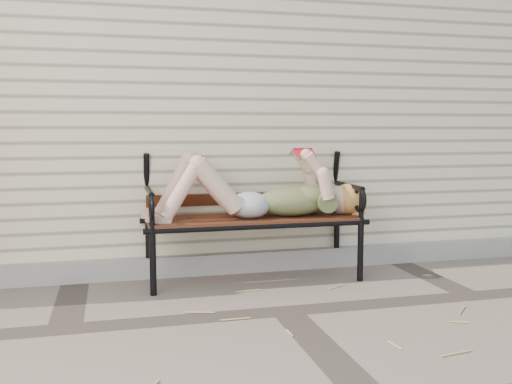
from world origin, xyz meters
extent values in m
plane|color=#75675A|center=(0.00, 0.00, 0.00)|extent=(80.00, 80.00, 0.00)
cube|color=#F8ECC2|center=(0.00, 3.00, 1.50)|extent=(8.00, 4.00, 3.00)
cube|color=#A7A297|center=(0.00, 0.97, 0.07)|extent=(8.00, 0.10, 0.15)
cylinder|color=black|center=(-0.74, 0.52, 0.22)|extent=(0.04, 0.04, 0.44)
cylinder|color=black|center=(-0.74, 0.96, 0.22)|extent=(0.04, 0.04, 0.44)
cylinder|color=black|center=(0.71, 0.52, 0.22)|extent=(0.04, 0.04, 0.44)
cylinder|color=black|center=(0.71, 0.96, 0.22)|extent=(0.04, 0.04, 0.44)
cube|color=#582116|center=(-0.02, 0.74, 0.44)|extent=(1.49, 0.48, 0.03)
cylinder|color=black|center=(-0.02, 0.52, 0.42)|extent=(1.57, 0.04, 0.04)
cylinder|color=black|center=(-0.02, 0.96, 0.42)|extent=(1.57, 0.04, 0.04)
torus|color=black|center=(-0.02, 1.07, 0.93)|extent=(0.27, 0.04, 0.27)
ellipsoid|color=#0A3E4C|center=(0.26, 0.71, 0.56)|extent=(0.53, 0.30, 0.21)
ellipsoid|color=#0A3E4C|center=(0.38, 0.71, 0.59)|extent=(0.25, 0.29, 0.16)
ellipsoid|color=silver|center=(-0.05, 0.71, 0.54)|extent=(0.29, 0.33, 0.19)
sphere|color=beige|center=(0.64, 0.71, 0.56)|extent=(0.22, 0.22, 0.22)
ellipsoid|color=tan|center=(0.69, 0.71, 0.56)|extent=(0.24, 0.25, 0.22)
cube|color=#A71321|center=(0.34, 0.71, 0.93)|extent=(0.14, 0.02, 0.02)
cube|color=beige|center=(0.34, 0.67, 0.90)|extent=(0.14, 0.09, 0.05)
cube|color=beige|center=(0.34, 0.75, 0.90)|extent=(0.14, 0.09, 0.05)
cube|color=#A71321|center=(0.34, 0.67, 0.91)|extent=(0.15, 0.09, 0.05)
cube|color=#A71321|center=(0.34, 0.76, 0.91)|extent=(0.15, 0.09, 0.05)
cylinder|color=tan|center=(1.01, -0.54, 0.01)|extent=(0.02, 0.14, 0.01)
cylinder|color=tan|center=(-0.48, -0.78, 0.01)|extent=(0.10, 0.09, 0.01)
cylinder|color=tan|center=(0.23, -0.91, 0.01)|extent=(0.05, 0.12, 0.01)
cylinder|color=tan|center=(0.99, -0.05, 0.01)|extent=(0.03, 0.16, 0.01)
cylinder|color=tan|center=(-0.83, -0.51, 0.01)|extent=(0.10, 0.06, 0.01)
cylinder|color=tan|center=(-0.21, 0.39, 0.01)|extent=(0.13, 0.06, 0.01)
cylinder|color=tan|center=(-0.91, 0.21, 0.01)|extent=(0.16, 0.05, 0.01)
cylinder|color=tan|center=(0.95, 0.39, 0.01)|extent=(0.06, 0.12, 0.01)
cylinder|color=tan|center=(-1.16, -0.71, 0.01)|extent=(0.08, 0.05, 0.01)
cylinder|color=tan|center=(-0.20, -0.40, 0.01)|extent=(0.12, 0.05, 0.01)
cylinder|color=tan|center=(-0.28, -0.18, 0.01)|extent=(0.02, 0.10, 0.01)
camera|label=1|loc=(-0.98, -3.13, 1.07)|focal=40.00mm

